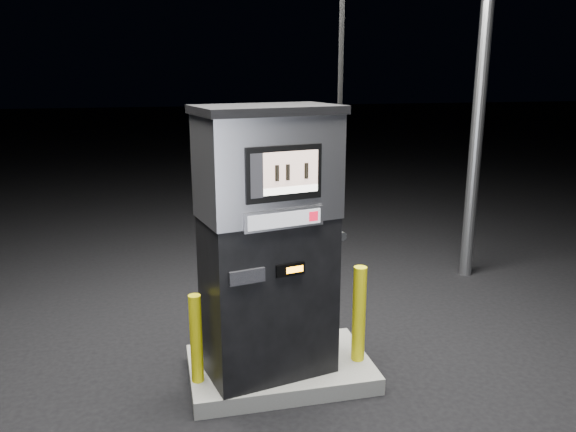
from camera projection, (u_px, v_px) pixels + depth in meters
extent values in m
plane|color=black|center=(280.00, 376.00, 5.05)|extent=(80.00, 80.00, 0.00)
cube|color=slate|center=(280.00, 369.00, 5.03)|extent=(1.60, 1.00, 0.15)
cylinder|color=gray|center=(479.00, 105.00, 7.03)|extent=(0.16, 0.16, 4.50)
cube|color=black|center=(268.00, 295.00, 4.72)|extent=(1.15, 0.81, 1.37)
cube|color=#ABABB2|center=(267.00, 166.00, 4.45)|extent=(1.17, 0.83, 0.82)
cube|color=black|center=(267.00, 109.00, 4.33)|extent=(1.22, 0.89, 0.07)
cube|color=black|center=(284.00, 173.00, 4.17)|extent=(0.61, 0.16, 0.42)
cube|color=tan|center=(291.00, 169.00, 4.17)|extent=(0.44, 0.10, 0.26)
cube|color=white|center=(291.00, 190.00, 4.20)|extent=(0.44, 0.10, 0.05)
cube|color=#ABABB2|center=(284.00, 219.00, 4.26)|extent=(0.65, 0.17, 0.15)
cube|color=gray|center=(285.00, 220.00, 4.24)|extent=(0.59, 0.13, 0.12)
cube|color=red|center=(314.00, 216.00, 4.34)|extent=(0.08, 0.02, 0.08)
cube|color=black|center=(290.00, 270.00, 4.39)|extent=(0.24, 0.07, 0.10)
cube|color=orange|center=(295.00, 270.00, 4.39)|extent=(0.14, 0.03, 0.05)
cube|color=black|center=(247.00, 277.00, 4.24)|extent=(0.28, 0.09, 0.11)
cube|color=black|center=(329.00, 234.00, 4.84)|extent=(0.15, 0.22, 0.27)
cylinder|color=gray|center=(336.00, 233.00, 4.87)|extent=(0.13, 0.25, 0.08)
cylinder|color=black|center=(342.00, 9.00, 4.35)|extent=(0.05, 0.05, 3.40)
cylinder|color=yellow|center=(196.00, 339.00, 4.61)|extent=(0.12, 0.12, 0.77)
cylinder|color=yellow|center=(359.00, 314.00, 4.94)|extent=(0.15, 0.15, 0.88)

